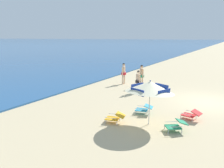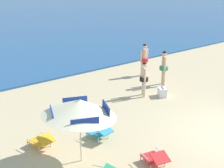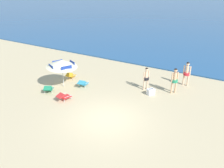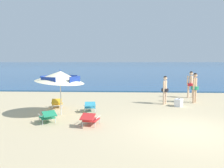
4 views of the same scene
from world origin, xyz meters
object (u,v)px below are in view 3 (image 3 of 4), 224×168
(lounge_chair_beside_umbrella, at_px, (64,96))
(beach_umbrella_striped_main, at_px, (62,63))
(lounge_chair_under_umbrella, at_px, (49,88))
(person_standing_near_shore, at_px, (175,79))
(cooler_box, at_px, (151,92))
(person_standing_beside, at_px, (146,77))
(person_wading_in, at_px, (187,72))
(lounge_chair_facing_sea, at_px, (83,83))
(lounge_chair_spare_folded, at_px, (71,75))

(lounge_chair_beside_umbrella, bearing_deg, beach_umbrella_striped_main, 134.56)
(lounge_chair_under_umbrella, bearing_deg, person_standing_near_shore, 31.93)
(beach_umbrella_striped_main, xyz_separation_m, person_standing_near_shore, (7.04, 3.22, -0.74))
(person_standing_near_shore, relative_size, cooler_box, 2.92)
(person_standing_near_shore, relative_size, person_standing_beside, 1.09)
(beach_umbrella_striped_main, distance_m, cooler_box, 6.43)
(person_standing_beside, height_order, person_wading_in, person_wading_in)
(person_standing_near_shore, xyz_separation_m, person_wading_in, (0.32, 1.75, 0.01))
(beach_umbrella_striped_main, height_order, cooler_box, beach_umbrella_striped_main)
(beach_umbrella_striped_main, bearing_deg, cooler_box, 20.28)
(person_wading_in, height_order, cooler_box, person_wading_in)
(person_standing_beside, bearing_deg, lounge_chair_facing_sea, -153.08)
(lounge_chair_under_umbrella, distance_m, person_standing_near_shore, 8.53)
(beach_umbrella_striped_main, height_order, lounge_chair_spare_folded, beach_umbrella_striped_main)
(person_standing_beside, bearing_deg, person_wading_in, 46.00)
(person_wading_in, bearing_deg, lounge_chair_beside_umbrella, -131.55)
(beach_umbrella_striped_main, height_order, person_wading_in, beach_umbrella_striped_main)
(lounge_chair_beside_umbrella, bearing_deg, cooler_box, 41.12)
(lounge_chair_beside_umbrella, relative_size, cooler_box, 1.60)
(person_standing_near_shore, distance_m, cooler_box, 1.79)
(beach_umbrella_striped_main, relative_size, lounge_chair_under_umbrella, 2.64)
(person_standing_near_shore, xyz_separation_m, cooler_box, (-1.19, -1.06, -0.82))
(beach_umbrella_striped_main, distance_m, lounge_chair_spare_folded, 2.14)
(lounge_chair_facing_sea, height_order, lounge_chair_spare_folded, lounge_chair_spare_folded)
(lounge_chair_under_umbrella, relative_size, person_wading_in, 0.57)
(beach_umbrella_striped_main, relative_size, person_standing_near_shore, 1.51)
(beach_umbrella_striped_main, distance_m, lounge_chair_under_umbrella, 1.96)
(person_standing_near_shore, relative_size, person_wading_in, 0.99)
(beach_umbrella_striped_main, height_order, person_standing_beside, beach_umbrella_striped_main)
(person_wading_in, bearing_deg, cooler_box, -118.38)
(person_standing_beside, relative_size, cooler_box, 2.67)
(person_standing_near_shore, xyz_separation_m, person_standing_beside, (-1.83, -0.48, -0.09))
(lounge_chair_under_umbrella, height_order, cooler_box, lounge_chair_under_umbrella)
(lounge_chair_beside_umbrella, height_order, lounge_chair_spare_folded, lounge_chair_spare_folded)
(lounge_chair_under_umbrella, xyz_separation_m, person_standing_near_shore, (7.21, 4.49, 0.74))
(lounge_chair_under_umbrella, xyz_separation_m, person_standing_beside, (5.38, 4.01, 0.66))
(lounge_chair_beside_umbrella, relative_size, person_standing_near_shore, 0.55)
(beach_umbrella_striped_main, relative_size, cooler_box, 4.39)
(lounge_chair_facing_sea, distance_m, lounge_chair_spare_folded, 1.96)
(person_standing_beside, bearing_deg, beach_umbrella_striped_main, -152.29)
(lounge_chair_facing_sea, bearing_deg, lounge_chair_spare_folded, 158.80)
(beach_umbrella_striped_main, distance_m, person_standing_beside, 5.95)
(lounge_chair_under_umbrella, xyz_separation_m, lounge_chair_spare_folded, (-0.44, 2.69, -0.00))
(lounge_chair_spare_folded, bearing_deg, person_standing_beside, 12.77)
(person_standing_beside, distance_m, cooler_box, 1.13)
(lounge_chair_under_umbrella, distance_m, lounge_chair_spare_folded, 2.73)
(lounge_chair_under_umbrella, bearing_deg, lounge_chair_spare_folded, 99.35)
(lounge_chair_facing_sea, height_order, person_standing_near_shore, person_standing_near_shore)
(beach_umbrella_striped_main, distance_m, lounge_chair_beside_umbrella, 2.67)
(beach_umbrella_striped_main, xyz_separation_m, cooler_box, (5.85, 2.16, -1.55))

